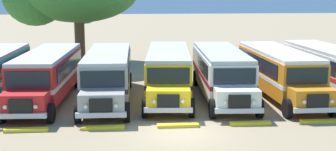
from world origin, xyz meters
The scene contains 12 objects.
ground_plane centered at (0.00, 0.00, 0.00)m, with size 220.00×220.00×0.00m, color #937F60.
parked_bus_slot_1 centered at (-7.01, 7.23, 1.58)m, with size 3.22×10.92×2.82m.
parked_bus_slot_2 centered at (-3.46, 7.01, 1.58)m, with size 2.95×10.87×2.82m.
parked_bus_slot_3 centered at (0.20, 7.56, 1.58)m, with size 3.62×10.98×2.82m.
parked_bus_slot_4 centered at (3.39, 7.11, 1.58)m, with size 3.19×10.91×2.82m.
parked_bus_slot_5 centered at (6.92, 6.88, 1.58)m, with size 2.68×10.84×2.82m.
parked_bus_slot_6 centered at (10.51, 7.65, 1.58)m, with size 2.78×10.85×2.82m.
curb_wheelstop_1 centered at (-7.05, 0.98, 0.07)m, with size 2.00×0.36×0.15m, color yellow.
curb_wheelstop_2 centered at (-3.53, 0.98, 0.07)m, with size 2.00×0.36×0.15m, color yellow.
curb_wheelstop_3 centered at (0.00, 0.98, 0.07)m, with size 2.00×0.36×0.15m, color yellow.
curb_wheelstop_4 centered at (3.53, 0.98, 0.07)m, with size 2.00×0.36×0.15m, color yellow.
curb_wheelstop_5 centered at (7.05, 0.98, 0.07)m, with size 2.00×0.36×0.15m, color yellow.
Camera 1 is at (-2.50, -19.43, 6.35)m, focal length 48.08 mm.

